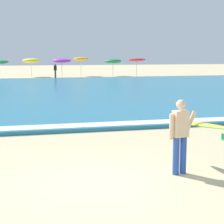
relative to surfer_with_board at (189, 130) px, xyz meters
name	(u,v)px	position (x,y,z in m)	size (l,w,h in m)	color
ground_plane	(99,184)	(-2.16, -0.25, -1.03)	(160.00, 160.00, 0.00)	beige
sea	(46,91)	(-2.16, 19.01, -0.96)	(120.00, 28.00, 0.14)	teal
surf_foam	(67,126)	(-2.16, 5.61, -0.88)	(120.00, 0.83, 0.01)	white
surfer_with_board	(189,130)	(0.00, 0.00, 0.00)	(1.09, 2.34, 1.73)	#284CA3
beach_umbrella_4	(31,61)	(-2.72, 37.68, 0.86)	(2.05, 2.07, 2.20)	beige
beach_umbrella_5	(62,61)	(0.69, 35.72, 0.90)	(2.14, 2.16, 2.23)	beige
beach_umbrella_6	(81,59)	(3.18, 37.52, 1.03)	(1.89, 1.92, 2.36)	beige
beach_umbrella_7	(113,61)	(6.99, 36.70, 0.78)	(2.07, 2.07, 2.11)	beige
beach_umbrella_8	(137,60)	(9.73, 35.81, 0.95)	(2.09, 2.11, 2.23)	beige
beachgoer_near_row_left	(55,70)	(-0.12, 35.10, -0.18)	(0.32, 0.20, 1.58)	#383842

